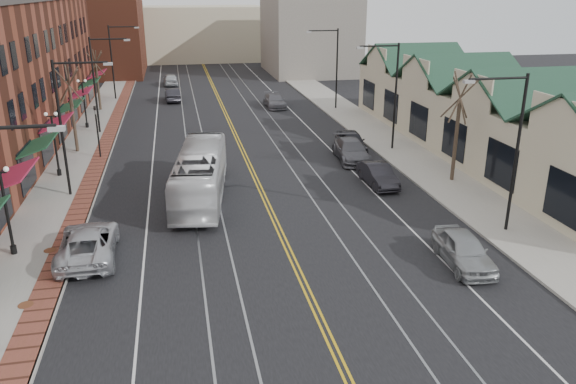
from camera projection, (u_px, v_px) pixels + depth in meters
name	position (u px, v px, depth m)	size (l,w,h in m)	color
ground	(320.00, 319.00, 21.48)	(160.00, 160.00, 0.00)	black
sidewalk_left	(72.00, 175.00, 37.65)	(4.00, 120.00, 0.15)	gray
sidewalk_right	(408.00, 156.00, 42.11)	(4.00, 120.00, 0.15)	gray
building_right	(485.00, 123.00, 42.46)	(8.00, 36.00, 4.60)	beige
backdrop_left	(91.00, 25.00, 80.61)	(14.00, 18.00, 14.00)	brown
backdrop_mid	(199.00, 33.00, 98.25)	(22.00, 14.00, 9.00)	beige
backdrop_right	(309.00, 35.00, 82.26)	(12.00, 16.00, 11.00)	slate
streetlight_l_1	(68.00, 115.00, 32.45)	(3.33, 0.25, 8.00)	black
streetlight_l_2	(99.00, 75.00, 47.19)	(3.33, 0.25, 8.00)	black
streetlight_l_3	(115.00, 54.00, 61.93)	(3.33, 0.25, 8.00)	black
streetlight_r_0	(510.00, 138.00, 27.34)	(3.33, 0.25, 8.00)	black
streetlight_r_1	(390.00, 86.00, 42.08)	(3.33, 0.25, 8.00)	black
streetlight_r_2	(333.00, 60.00, 56.82)	(3.33, 0.25, 8.00)	black
lamppost_l_1	(7.00, 213.00, 25.72)	(0.84, 0.28, 4.27)	black
lamppost_l_2	(55.00, 145.00, 36.78)	(0.84, 0.28, 4.27)	black
lamppost_l_3	(85.00, 105.00, 49.68)	(0.84, 0.28, 4.27)	black
tree_left_near	(72.00, 108.00, 41.91)	(1.78, 1.37, 6.48)	#382B21
tree_left_far	(97.00, 79.00, 56.73)	(1.66, 1.28, 6.02)	#382B21
tree_right_mid	(457.00, 125.00, 35.41)	(1.90, 1.46, 6.93)	#382B21
manhole_mid	(26.00, 305.00, 22.11)	(0.60, 0.60, 0.02)	#592D19
manhole_far	(50.00, 250.00, 26.72)	(0.60, 0.60, 0.02)	#592D19
traffic_signal	(97.00, 128.00, 40.82)	(0.18, 0.15, 3.80)	black
transit_bus	(200.00, 174.00, 33.30)	(2.54, 10.86, 3.02)	silver
parked_suv	(88.00, 243.00, 26.07)	(2.53, 5.49, 1.53)	silver
parked_car_a	(464.00, 250.00, 25.41)	(1.77, 4.40, 1.50)	#999DA0
parked_car_b	(378.00, 175.00, 35.81)	(1.48, 4.24, 1.40)	black
parked_car_c	(351.00, 150.00, 40.98)	(2.13, 5.23, 1.52)	#58575E
parked_car_d	(351.00, 141.00, 43.44)	(1.82, 4.52, 1.54)	black
distant_car_left	(173.00, 95.00, 62.45)	(1.53, 4.40, 1.45)	black
distant_car_right	(275.00, 101.00, 59.40)	(1.93, 4.74, 1.38)	slate
distant_car_far	(171.00, 80.00, 72.78)	(1.79, 4.45, 1.52)	#B1B5B8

